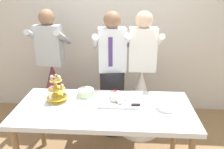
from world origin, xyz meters
name	(u,v)px	position (x,y,z in m)	size (l,w,h in m)	color
rear_wall	(112,20)	(0.00, 1.44, 1.45)	(5.20, 0.10, 2.90)	beige
dessert_table	(104,113)	(0.00, 0.00, 0.70)	(1.80, 0.80, 0.78)	silver
cupcake_stand	(57,90)	(-0.51, 0.11, 0.90)	(0.23, 0.23, 0.31)	gold
main_cake_tray	(118,99)	(0.14, 0.11, 0.81)	(0.44, 0.31, 0.12)	silver
plate_stack	(167,106)	(0.63, 0.00, 0.80)	(0.20, 0.20, 0.05)	white
round_cake	(86,93)	(-0.23, 0.23, 0.81)	(0.24, 0.24, 0.08)	white
person_groom	(112,83)	(0.04, 0.69, 0.75)	(0.52, 0.54, 1.66)	#232328
person_bride	(140,93)	(0.42, 0.73, 0.58)	(0.56, 0.56, 1.66)	white
person_guest	(54,86)	(-0.81, 0.88, 0.58)	(0.56, 0.56, 1.66)	brown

